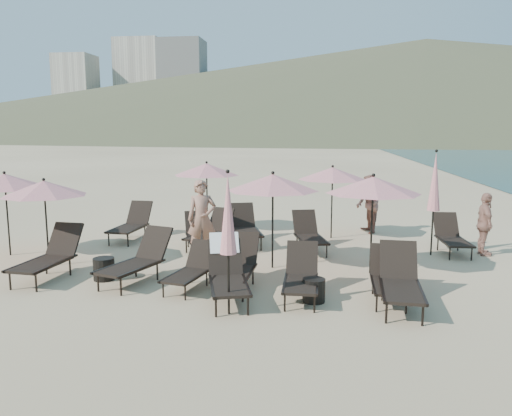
# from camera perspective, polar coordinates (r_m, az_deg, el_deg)

# --- Properties ---
(ground) EXTENTS (800.00, 800.00, 0.00)m
(ground) POSITION_cam_1_polar(r_m,az_deg,el_deg) (9.55, 1.75, -9.89)
(ground) COLOR #D6BA8C
(ground) RESTS_ON ground
(volcanic_headland) EXTENTS (690.00, 690.00, 55.00)m
(volcanic_headland) POSITION_cam_1_polar(r_m,az_deg,el_deg) (320.35, 20.63, 12.56)
(volcanic_headland) COLOR brown
(volcanic_headland) RESTS_ON ground
(hotel_skyline) EXTENTS (109.00, 82.00, 55.00)m
(hotel_skyline) POSITION_cam_1_polar(r_m,az_deg,el_deg) (296.47, -11.47, 12.84)
(hotel_skyline) COLOR beige
(hotel_skyline) RESTS_ON ground
(lounger_0) EXTENTS (0.85, 1.88, 1.05)m
(lounger_0) POSITION_cam_1_polar(r_m,az_deg,el_deg) (11.29, -22.56, -5.03)
(lounger_0) COLOR black
(lounger_0) RESTS_ON ground
(lounger_1) EXTENTS (1.21, 1.91, 1.03)m
(lounger_1) POSITION_cam_1_polar(r_m,az_deg,el_deg) (10.48, -13.40, -5.68)
(lounger_1) COLOR black
(lounger_1) RESTS_ON ground
(lounger_2) EXTENTS (0.71, 1.73, 0.98)m
(lounger_2) POSITION_cam_1_polar(r_m,az_deg,el_deg) (9.84, -2.17, -6.53)
(lounger_2) COLOR black
(lounger_2) RESTS_ON ground
(lounger_3) EXTENTS (1.09, 1.87, 1.10)m
(lounger_3) POSITION_cam_1_polar(r_m,az_deg,el_deg) (9.22, -3.32, -7.16)
(lounger_3) COLOR black
(lounger_3) RESTS_ON ground
(lounger_4) EXTENTS (0.79, 1.83, 1.03)m
(lounger_4) POSITION_cam_1_polar(r_m,az_deg,el_deg) (9.15, 16.20, -7.94)
(lounger_4) COLOR black
(lounger_4) RESTS_ON ground
(lounger_5) EXTENTS (0.64, 1.57, 0.89)m
(lounger_5) POSITION_cam_1_polar(r_m,az_deg,el_deg) (9.52, 14.83, -7.62)
(lounger_5) COLOR black
(lounger_5) RESTS_ON ground
(lounger_6) EXTENTS (0.79, 1.80, 1.01)m
(lounger_6) POSITION_cam_1_polar(r_m,az_deg,el_deg) (14.50, -14.05, -1.70)
(lounger_6) COLOR black
(lounger_6) RESTS_ON ground
(lounger_7) EXTENTS (1.09, 1.68, 0.90)m
(lounger_7) POSITION_cam_1_polar(r_m,az_deg,el_deg) (13.11, -6.63, -2.83)
(lounger_7) COLOR black
(lounger_7) RESTS_ON ground
(lounger_8) EXTENTS (1.13, 1.80, 0.97)m
(lounger_8) POSITION_cam_1_polar(r_m,az_deg,el_deg) (13.20, -5.16, -2.59)
(lounger_8) COLOR black
(lounger_8) RESTS_ON ground
(lounger_9) EXTENTS (1.18, 1.90, 1.03)m
(lounger_9) POSITION_cam_1_polar(r_m,az_deg,el_deg) (13.57, -1.22, -2.12)
(lounger_9) COLOR black
(lounger_9) RESTS_ON ground
(lounger_10) EXTENTS (1.03, 1.77, 0.96)m
(lounger_10) POSITION_cam_1_polar(r_m,az_deg,el_deg) (12.87, 6.09, -2.92)
(lounger_10) COLOR black
(lounger_10) RESTS_ON ground
(lounger_11) EXTENTS (0.70, 1.65, 0.93)m
(lounger_11) POSITION_cam_1_polar(r_m,az_deg,el_deg) (13.51, 21.44, -2.99)
(lounger_11) COLOR black
(lounger_11) RESTS_ON ground
(lounger_12) EXTENTS (0.63, 1.62, 0.93)m
(lounger_12) POSITION_cam_1_polar(r_m,az_deg,el_deg) (9.30, 5.18, -7.63)
(lounger_12) COLOR black
(lounger_12) RESTS_ON ground
(lounger_13) EXTENTS (0.86, 1.55, 0.84)m
(lounger_13) POSITION_cam_1_polar(r_m,az_deg,el_deg) (9.91, -7.44, -6.88)
(lounger_13) COLOR black
(lounger_13) RESTS_ON ground
(umbrella_open_0) EXTENTS (1.88, 1.88, 2.02)m
(umbrella_open_0) POSITION_cam_1_polar(r_m,az_deg,el_deg) (12.11, -23.06, 2.08)
(umbrella_open_0) COLOR black
(umbrella_open_0) RESTS_ON ground
(umbrella_open_1) EXTENTS (2.03, 2.03, 2.18)m
(umbrella_open_1) POSITION_cam_1_polar(r_m,az_deg,el_deg) (10.99, 1.94, 2.92)
(umbrella_open_1) COLOR black
(umbrella_open_1) RESTS_ON ground
(umbrella_open_2) EXTENTS (2.02, 2.02, 2.17)m
(umbrella_open_2) POSITION_cam_1_polar(r_m,az_deg,el_deg) (10.83, 13.24, 2.55)
(umbrella_open_2) COLOR black
(umbrella_open_2) RESTS_ON ground
(umbrella_open_3) EXTENTS (2.00, 2.00, 2.15)m
(umbrella_open_3) POSITION_cam_1_polar(r_m,az_deg,el_deg) (15.16, -5.66, 4.42)
(umbrella_open_3) COLOR black
(umbrella_open_3) RESTS_ON ground
(umbrella_open_4) EXTENTS (1.95, 1.95, 2.10)m
(umbrella_open_4) POSITION_cam_1_polar(r_m,az_deg,el_deg) (14.27, 8.74, 3.91)
(umbrella_open_4) COLOR black
(umbrella_open_4) RESTS_ON ground
(umbrella_open_5) EXTENTS (1.94, 1.94, 2.09)m
(umbrella_open_5) POSITION_cam_1_polar(r_m,az_deg,el_deg) (13.58, -26.78, 2.77)
(umbrella_open_5) COLOR black
(umbrella_open_5) RESTS_ON ground
(umbrella_closed_0) EXTENTS (0.29, 0.29, 2.45)m
(umbrella_closed_0) POSITION_cam_1_polar(r_m,az_deg,el_deg) (8.18, -3.21, -0.77)
(umbrella_closed_0) COLOR black
(umbrella_closed_0) RESTS_ON ground
(umbrella_closed_1) EXTENTS (0.31, 0.31, 2.61)m
(umbrella_closed_1) POSITION_cam_1_polar(r_m,az_deg,el_deg) (12.88, 19.75, 2.78)
(umbrella_closed_1) COLOR black
(umbrella_closed_1) RESTS_ON ground
(side_table_0) EXTENTS (0.44, 0.44, 0.46)m
(side_table_0) POSITION_cam_1_polar(r_m,az_deg,el_deg) (10.86, -16.99, -6.67)
(side_table_0) COLOR black
(side_table_0) RESTS_ON ground
(side_table_1) EXTENTS (0.41, 0.41, 0.43)m
(side_table_1) POSITION_cam_1_polar(r_m,az_deg,el_deg) (9.18, 6.63, -9.32)
(side_table_1) COLOR black
(side_table_1) RESTS_ON ground
(beachgoer_a) EXTENTS (0.80, 0.64, 1.90)m
(beachgoer_a) POSITION_cam_1_polar(r_m,az_deg,el_deg) (12.12, -6.21, -1.24)
(beachgoer_a) COLOR #A16E57
(beachgoer_a) RESTS_ON ground
(beachgoer_b) EXTENTS (0.87, 1.00, 1.75)m
(beachgoer_b) POSITION_cam_1_polar(r_m,az_deg,el_deg) (15.34, 12.74, 0.44)
(beachgoer_b) COLOR #925B4B
(beachgoer_b) RESTS_ON ground
(beachgoer_c) EXTENTS (0.39, 0.92, 1.56)m
(beachgoer_c) POSITION_cam_1_polar(r_m,az_deg,el_deg) (13.52, 24.69, -1.69)
(beachgoer_c) COLOR #AA7460
(beachgoer_c) RESTS_ON ground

